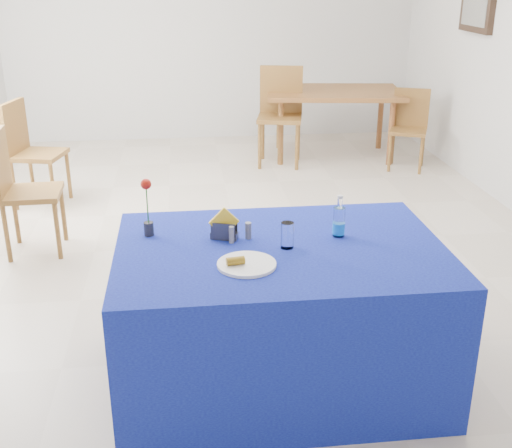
{
  "coord_description": "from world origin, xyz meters",
  "views": [
    {
      "loc": [
        -0.41,
        -4.59,
        2.02
      ],
      "look_at": [
        -0.08,
        -1.86,
        0.92
      ],
      "focal_mm": 45.0,
      "sensor_mm": 36.0,
      "label": 1
    }
  ],
  "objects_px": {
    "chair_bg_left": "(280,108)",
    "chair_win_a": "(18,184)",
    "oak_table": "(334,97)",
    "chair_win_b": "(28,146)",
    "chair_bg_right": "(409,123)",
    "plate": "(247,264)",
    "water_bottle": "(339,223)",
    "blue_table": "(280,315)"
  },
  "relations": [
    {
      "from": "oak_table",
      "to": "chair_win_b",
      "type": "bearing_deg",
      "value": -157.62
    },
    {
      "from": "oak_table",
      "to": "chair_bg_right",
      "type": "height_order",
      "value": "chair_bg_right"
    },
    {
      "from": "plate",
      "to": "blue_table",
      "type": "distance_m",
      "value": 0.47
    },
    {
      "from": "chair_bg_right",
      "to": "chair_bg_left",
      "type": "bearing_deg",
      "value": -171.08
    },
    {
      "from": "blue_table",
      "to": "chair_bg_right",
      "type": "distance_m",
      "value": 4.18
    },
    {
      "from": "plate",
      "to": "chair_win_b",
      "type": "bearing_deg",
      "value": 117.45
    },
    {
      "from": "chair_win_a",
      "to": "oak_table",
      "type": "bearing_deg",
      "value": -53.3
    },
    {
      "from": "water_bottle",
      "to": "chair_bg_right",
      "type": "distance_m",
      "value": 3.97
    },
    {
      "from": "blue_table",
      "to": "plate",
      "type": "bearing_deg",
      "value": -133.43
    },
    {
      "from": "plate",
      "to": "chair_bg_right",
      "type": "xyz_separation_m",
      "value": [
        2.15,
        3.89,
        -0.28
      ]
    },
    {
      "from": "blue_table",
      "to": "oak_table",
      "type": "xyz_separation_m",
      "value": [
        1.25,
        4.22,
        0.3
      ]
    },
    {
      "from": "plate",
      "to": "blue_table",
      "type": "xyz_separation_m",
      "value": [
        0.19,
        0.2,
        -0.39
      ]
    },
    {
      "from": "blue_table",
      "to": "chair_win_a",
      "type": "relative_size",
      "value": 1.71
    },
    {
      "from": "blue_table",
      "to": "water_bottle",
      "type": "relative_size",
      "value": 7.44
    },
    {
      "from": "chair_bg_left",
      "to": "chair_win_a",
      "type": "distance_m",
      "value": 3.17
    },
    {
      "from": "chair_bg_left",
      "to": "chair_win_a",
      "type": "bearing_deg",
      "value": -124.07
    },
    {
      "from": "chair_bg_left",
      "to": "chair_win_a",
      "type": "xyz_separation_m",
      "value": [
        -2.29,
        -2.2,
        -0.06
      ]
    },
    {
      "from": "chair_bg_left",
      "to": "chair_bg_right",
      "type": "distance_m",
      "value": 1.39
    },
    {
      "from": "oak_table",
      "to": "chair_bg_left",
      "type": "xyz_separation_m",
      "value": [
        -0.63,
        -0.17,
        -0.08
      ]
    },
    {
      "from": "oak_table",
      "to": "chair_bg_left",
      "type": "height_order",
      "value": "chair_bg_left"
    },
    {
      "from": "blue_table",
      "to": "chair_win_b",
      "type": "xyz_separation_m",
      "value": [
        -1.82,
        2.95,
        0.16
      ]
    },
    {
      "from": "plate",
      "to": "water_bottle",
      "type": "distance_m",
      "value": 0.58
    },
    {
      "from": "plate",
      "to": "water_bottle",
      "type": "height_order",
      "value": "water_bottle"
    },
    {
      "from": "chair_win_b",
      "to": "blue_table",
      "type": "bearing_deg",
      "value": -135.13
    },
    {
      "from": "chair_bg_right",
      "to": "blue_table",
      "type": "bearing_deg",
      "value": -94.34
    },
    {
      "from": "chair_bg_left",
      "to": "water_bottle",
      "type": "bearing_deg",
      "value": -82.41
    },
    {
      "from": "water_bottle",
      "to": "oak_table",
      "type": "distance_m",
      "value": 4.23
    },
    {
      "from": "chair_bg_left",
      "to": "chair_win_b",
      "type": "xyz_separation_m",
      "value": [
        -2.45,
        -1.09,
        -0.06
      ]
    },
    {
      "from": "chair_bg_right",
      "to": "chair_win_b",
      "type": "relative_size",
      "value": 0.89
    },
    {
      "from": "chair_win_b",
      "to": "chair_bg_right",
      "type": "bearing_deg",
      "value": -65.77
    },
    {
      "from": "water_bottle",
      "to": "chair_bg_left",
      "type": "distance_m",
      "value": 3.96
    },
    {
      "from": "plate",
      "to": "oak_table",
      "type": "height_order",
      "value": "plate"
    },
    {
      "from": "water_bottle",
      "to": "chair_bg_right",
      "type": "height_order",
      "value": "water_bottle"
    },
    {
      "from": "plate",
      "to": "chair_win_b",
      "type": "xyz_separation_m",
      "value": [
        -1.64,
        3.15,
        -0.22
      ]
    },
    {
      "from": "plate",
      "to": "chair_bg_right",
      "type": "height_order",
      "value": "chair_bg_right"
    },
    {
      "from": "plate",
      "to": "chair_win_b",
      "type": "height_order",
      "value": "chair_win_b"
    },
    {
      "from": "blue_table",
      "to": "oak_table",
      "type": "bearing_deg",
      "value": 73.43
    },
    {
      "from": "chair_bg_left",
      "to": "chair_bg_right",
      "type": "xyz_separation_m",
      "value": [
        1.34,
        -0.35,
        -0.12
      ]
    },
    {
      "from": "blue_table",
      "to": "chair_win_b",
      "type": "bearing_deg",
      "value": 121.71
    },
    {
      "from": "water_bottle",
      "to": "chair_bg_right",
      "type": "bearing_deg",
      "value": 65.27
    },
    {
      "from": "water_bottle",
      "to": "chair_win_b",
      "type": "bearing_deg",
      "value": 126.82
    },
    {
      "from": "plate",
      "to": "oak_table",
      "type": "bearing_deg",
      "value": 71.91
    }
  ]
}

